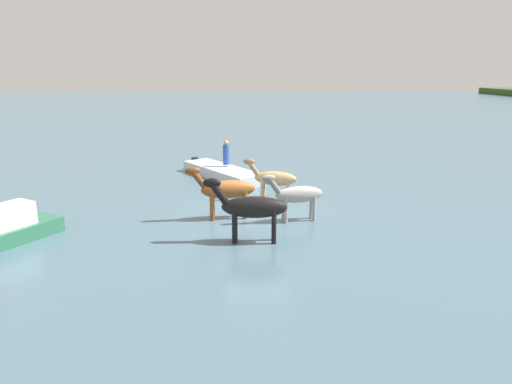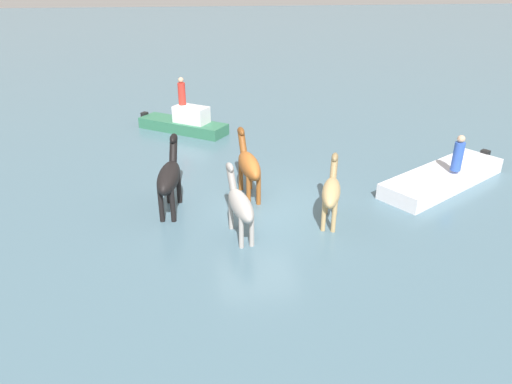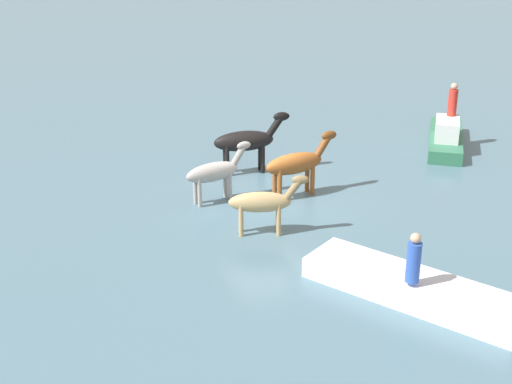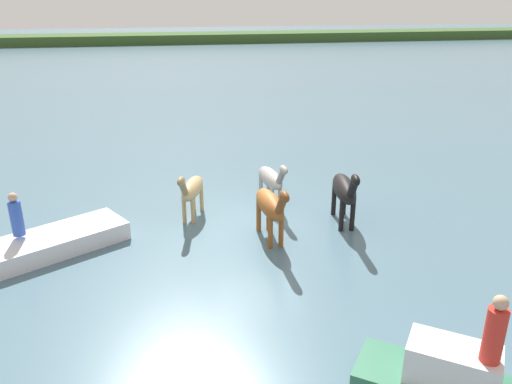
{
  "view_description": "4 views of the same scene",
  "coord_description": "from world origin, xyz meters",
  "px_view_note": "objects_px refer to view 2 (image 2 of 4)",
  "views": [
    {
      "loc": [
        16.17,
        -1.52,
        5.15
      ],
      "look_at": [
        -0.23,
        0.15,
        0.84
      ],
      "focal_mm": 33.29,
      "sensor_mm": 36.0,
      "label": 1
    },
    {
      "loc": [
        1.73,
        12.28,
        6.45
      ],
      "look_at": [
        0.14,
        0.77,
        0.93
      ],
      "focal_mm": 32.62,
      "sensor_mm": 36.0,
      "label": 2
    },
    {
      "loc": [
        -18.66,
        8.04,
        8.82
      ],
      "look_at": [
        -0.52,
        0.64,
        0.62
      ],
      "focal_mm": 51.69,
      "sensor_mm": 36.0,
      "label": 3
    },
    {
      "loc": [
        -2.66,
        -13.85,
        6.64
      ],
      "look_at": [
        0.04,
        0.82,
        0.78
      ],
      "focal_mm": 36.14,
      "sensor_mm": 36.0,
      "label": 4
    }
  ],
  "objects_px": {
    "horse_chestnut_trailing": "(331,191)",
    "boat_skiff_near": "(443,180)",
    "horse_lead": "(240,204)",
    "person_spotter_bow": "(182,92)",
    "boat_launch_far": "(184,125)",
    "person_watcher_seated": "(458,154)",
    "horse_pinto_flank": "(169,176)",
    "horse_dark_mare": "(249,165)"
  },
  "relations": [
    {
      "from": "boat_launch_far",
      "to": "horse_dark_mare",
      "type": "bearing_deg",
      "value": -37.97
    },
    {
      "from": "horse_lead",
      "to": "boat_launch_far",
      "type": "bearing_deg",
      "value": -0.43
    },
    {
      "from": "person_watcher_seated",
      "to": "horse_dark_mare",
      "type": "bearing_deg",
      "value": -2.51
    },
    {
      "from": "horse_chestnut_trailing",
      "to": "boat_launch_far",
      "type": "distance_m",
      "value": 9.81
    },
    {
      "from": "boat_skiff_near",
      "to": "person_watcher_seated",
      "type": "bearing_deg",
      "value": 101.85
    },
    {
      "from": "person_watcher_seated",
      "to": "boat_skiff_near",
      "type": "bearing_deg",
      "value": -47.43
    },
    {
      "from": "horse_pinto_flank",
      "to": "person_watcher_seated",
      "type": "distance_m",
      "value": 9.14
    },
    {
      "from": "horse_lead",
      "to": "horse_chestnut_trailing",
      "type": "bearing_deg",
      "value": -89.54
    },
    {
      "from": "horse_lead",
      "to": "boat_launch_far",
      "type": "relative_size",
      "value": 0.55
    },
    {
      "from": "horse_pinto_flank",
      "to": "boat_skiff_near",
      "type": "height_order",
      "value": "horse_pinto_flank"
    },
    {
      "from": "horse_chestnut_trailing",
      "to": "boat_skiff_near",
      "type": "xyz_separation_m",
      "value": [
        -4.45,
        -1.91,
        -0.75
      ]
    },
    {
      "from": "horse_lead",
      "to": "person_watcher_seated",
      "type": "distance_m",
      "value": 7.58
    },
    {
      "from": "horse_dark_mare",
      "to": "boat_launch_far",
      "type": "relative_size",
      "value": 0.61
    },
    {
      "from": "horse_chestnut_trailing",
      "to": "person_spotter_bow",
      "type": "distance_m",
      "value": 9.96
    },
    {
      "from": "horse_dark_mare",
      "to": "horse_pinto_flank",
      "type": "distance_m",
      "value": 2.49
    },
    {
      "from": "horse_chestnut_trailing",
      "to": "person_watcher_seated",
      "type": "xyz_separation_m",
      "value": [
        -4.66,
        -1.68,
        0.22
      ]
    },
    {
      "from": "horse_chestnut_trailing",
      "to": "horse_lead",
      "type": "relative_size",
      "value": 0.97
    },
    {
      "from": "horse_dark_mare",
      "to": "person_spotter_bow",
      "type": "relative_size",
      "value": 2.07
    },
    {
      "from": "horse_pinto_flank",
      "to": "boat_skiff_near",
      "type": "xyz_separation_m",
      "value": [
        -8.92,
        -0.61,
        -0.91
      ]
    },
    {
      "from": "horse_dark_mare",
      "to": "boat_skiff_near",
      "type": "relative_size",
      "value": 0.48
    },
    {
      "from": "boat_launch_far",
      "to": "horse_pinto_flank",
      "type": "bearing_deg",
      "value": -57.12
    },
    {
      "from": "horse_chestnut_trailing",
      "to": "horse_lead",
      "type": "xyz_separation_m",
      "value": [
        2.6,
        0.46,
        0.01
      ]
    },
    {
      "from": "boat_launch_far",
      "to": "person_spotter_bow",
      "type": "relative_size",
      "value": 3.37
    },
    {
      "from": "horse_lead",
      "to": "boat_launch_far",
      "type": "xyz_separation_m",
      "value": [
        1.49,
        -9.35,
        -0.63
      ]
    },
    {
      "from": "horse_lead",
      "to": "boat_skiff_near",
      "type": "height_order",
      "value": "horse_lead"
    },
    {
      "from": "horse_lead",
      "to": "person_spotter_bow",
      "type": "bearing_deg",
      "value": -0.44
    },
    {
      "from": "horse_chestnut_trailing",
      "to": "horse_pinto_flank",
      "type": "bearing_deg",
      "value": 93.48
    },
    {
      "from": "boat_skiff_near",
      "to": "horse_lead",
      "type": "bearing_deg",
      "value": -12.18
    },
    {
      "from": "horse_chestnut_trailing",
      "to": "person_watcher_seated",
      "type": "distance_m",
      "value": 4.96
    },
    {
      "from": "horse_chestnut_trailing",
      "to": "boat_skiff_near",
      "type": "relative_size",
      "value": 0.42
    },
    {
      "from": "horse_lead",
      "to": "person_watcher_seated",
      "type": "bearing_deg",
      "value": -83.15
    },
    {
      "from": "horse_chestnut_trailing",
      "to": "person_spotter_bow",
      "type": "bearing_deg",
      "value": 44.15
    },
    {
      "from": "horse_pinto_flank",
      "to": "boat_launch_far",
      "type": "height_order",
      "value": "horse_pinto_flank"
    },
    {
      "from": "boat_launch_far",
      "to": "person_watcher_seated",
      "type": "distance_m",
      "value": 11.38
    },
    {
      "from": "horse_lead",
      "to": "horse_pinto_flank",
      "type": "bearing_deg",
      "value": 37.29
    },
    {
      "from": "horse_lead",
      "to": "boat_skiff_near",
      "type": "bearing_deg",
      "value": -80.98
    },
    {
      "from": "person_watcher_seated",
      "to": "horse_lead",
      "type": "bearing_deg",
      "value": 16.37
    },
    {
      "from": "horse_pinto_flank",
      "to": "boat_skiff_near",
      "type": "distance_m",
      "value": 8.99
    },
    {
      "from": "boat_skiff_near",
      "to": "person_watcher_seated",
      "type": "xyz_separation_m",
      "value": [
        -0.21,
        0.23,
        0.98
      ]
    },
    {
      "from": "boat_launch_far",
      "to": "person_spotter_bow",
      "type": "height_order",
      "value": "person_spotter_bow"
    },
    {
      "from": "person_spotter_bow",
      "to": "person_watcher_seated",
      "type": "distance_m",
      "value": 11.47
    },
    {
      "from": "horse_chestnut_trailing",
      "to": "horse_lead",
      "type": "distance_m",
      "value": 2.64
    }
  ]
}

